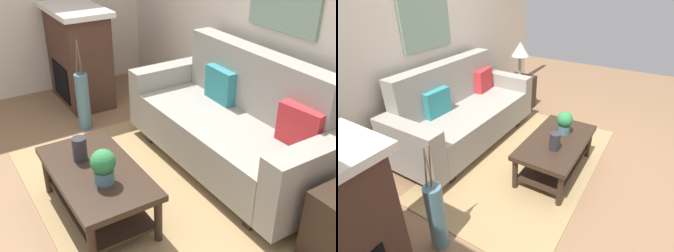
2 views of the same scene
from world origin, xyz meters
TOP-DOWN VIEW (x-y plane):
  - ground_plane at (0.00, 0.00)m, footprint 9.37×9.37m
  - wall_back at (0.00, 1.95)m, footprint 5.37×0.10m
  - area_rug at (0.00, 0.50)m, footprint 2.59×1.61m
  - couch at (-0.00, 1.41)m, footprint 2.11×0.84m
  - throw_pillow_teal at (-0.33, 1.54)m, footprint 0.36×0.13m
  - throw_pillow_crimson at (0.64, 1.54)m, footprint 0.37×0.17m
  - coffee_table at (0.01, 0.11)m, footprint 1.10×0.60m
  - tabletop_vase at (-0.17, 0.07)m, footprint 0.11×0.11m
  - potted_plant_tabletop at (0.20, 0.10)m, footprint 0.18×0.18m
  - side_table at (1.35, 1.31)m, footprint 0.44×0.44m
  - table_lamp at (1.35, 1.31)m, footprint 0.28×0.28m
  - floor_vase at (-1.42, 0.56)m, footprint 0.14×0.14m
  - floor_vase_branch_a at (-1.40, 0.56)m, footprint 0.04×0.03m
  - floor_vase_branch_b at (-1.43, 0.57)m, footprint 0.01×0.05m
  - floor_vase_branch_c at (-1.43, 0.54)m, footprint 0.01×0.05m
  - framed_painting at (-0.00, 1.88)m, footprint 0.77×0.03m

SIDE VIEW (x-z plane):
  - ground_plane at x=0.00m, z-range 0.00..0.00m
  - area_rug at x=0.00m, z-range 0.00..0.01m
  - side_table at x=1.35m, z-range 0.00..0.56m
  - floor_vase at x=-1.42m, z-range 0.00..0.63m
  - coffee_table at x=0.01m, z-range 0.10..0.53m
  - couch at x=0.00m, z-range -0.11..0.97m
  - tabletop_vase at x=-0.17m, z-range 0.43..0.62m
  - potted_plant_tabletop at x=0.20m, z-range 0.44..0.70m
  - throw_pillow_teal at x=-0.33m, z-range 0.52..0.84m
  - throw_pillow_crimson at x=0.64m, z-range 0.52..0.84m
  - floor_vase_branch_a at x=-1.40m, z-range 0.63..0.99m
  - floor_vase_branch_b at x=-1.43m, z-range 0.63..0.99m
  - floor_vase_branch_c at x=-1.43m, z-range 0.63..0.99m
  - table_lamp at x=1.35m, z-range 0.71..1.28m
  - wall_back at x=0.00m, z-range 0.00..2.70m
  - framed_painting at x=0.00m, z-range 1.22..1.94m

